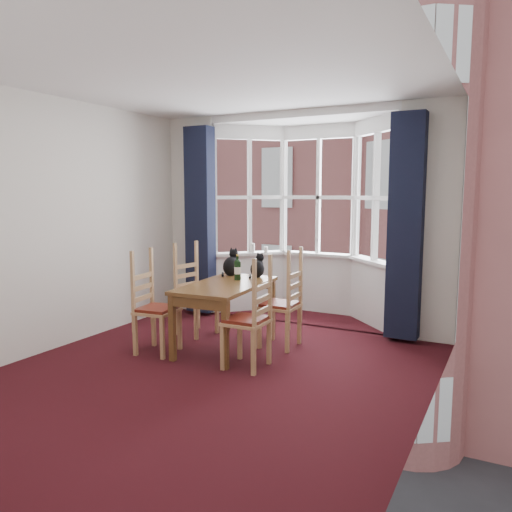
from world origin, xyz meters
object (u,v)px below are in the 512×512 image
Objects in this scene: chair_left_near at (150,310)px; wine_bottle at (238,269)px; dining_table at (226,292)px; candle_tall at (253,248)px; chair_left_far at (192,296)px; cat_right at (258,268)px; chair_right_near at (254,322)px; chair_right_far at (287,307)px; cat_left at (231,265)px; candle_short at (266,250)px.

wine_bottle is (0.68, 0.75, 0.40)m from chair_left_near.
wine_bottle is at bearing 88.53° from dining_table.
chair_left_far is at bearing -95.39° from candle_tall.
chair_left_near is at bearing -143.29° from dining_table.
cat_right reaches higher than chair_left_far.
chair_left_far and chair_right_near have the same top height.
chair_right_far is at bearing -49.64° from candle_tall.
chair_right_near is 1.15m from cat_right.
chair_left_near is at bearing -127.65° from cat_right.
wine_bottle reaches higher than candle_tall.
cat_left is 3.84× the size of candle_short.
chair_right_near is (1.27, 0.06, 0.00)m from chair_left_near.
cat_right is at bearing 157.35° from chair_right_far.
chair_left_far is (-0.70, 0.33, -0.17)m from dining_table.
wine_bottle is 3.32× the size of candle_short.
candle_tall is 1.51× the size of candle_short.
chair_right_near is 2.49m from candle_tall.
wine_bottle is 2.19× the size of candle_tall.
chair_left_far is 3.03× the size of cat_right.
chair_right_near is 2.64× the size of cat_left.
chair_right_near is at bearing 2.68° from chair_left_near.
cat_left reaches higher than candle_tall.
cat_left is 1.15× the size of cat_right.
chair_left_far is at bearing -179.83° from chair_right_far.
cat_left reaches higher than chair_right_far.
candle_tall is (0.10, 2.21, 0.47)m from chair_left_near.
candle_short is (0.33, 1.42, 0.44)m from chair_left_far.
wine_bottle reaches higher than cat_right.
chair_left_far reaches higher than dining_table.
chair_left_near is at bearing -146.91° from chair_right_far.
candle_tall is (-0.35, 1.21, 0.07)m from cat_left.
wine_bottle is (-0.60, -0.08, 0.40)m from chair_right_far.
candle_tall reaches higher than candle_short.
candle_short is at bearing 113.70° from chair_right_near.
chair_right_far is at bearing -22.65° from cat_right.
wine_bottle is at bearing -46.97° from cat_left.
chair_right_far is 0.93m from cat_left.
cat_left is 1.16× the size of wine_bottle.
cat_right is (0.80, 1.03, 0.38)m from chair_left_near.
candle_tall is at bearing 130.36° from chair_right_far.
candle_tall reaches higher than chair_right_near.
chair_right_near is 2.43m from candle_short.
cat_left is at bearing 65.77° from chair_left_near.
chair_right_far is 1.77m from candle_short.
candle_short is at bearing 124.54° from chair_right_far.
candle_tall is (-0.57, 1.71, 0.29)m from dining_table.
chair_right_far is 3.03× the size of cat_right.
chair_left_far is at bearing 91.85° from chair_left_near.
chair_left_far is at bearing 154.91° from dining_table.
wine_bottle reaches higher than chair_right_near.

